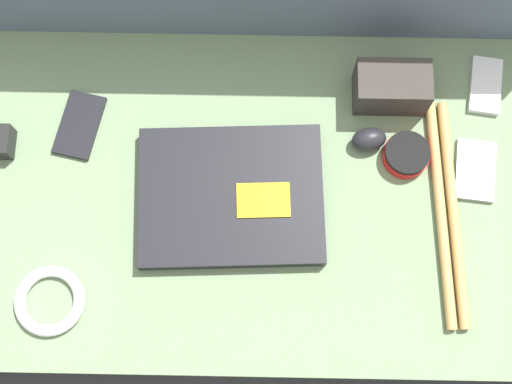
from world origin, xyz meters
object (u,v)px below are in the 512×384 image
phone_small (79,125)px  camera_pouch (392,87)px  computer_mouse (369,139)px  speaker_puck (406,155)px  phone_silver (475,170)px  phone_black (485,86)px  laptop (231,196)px

phone_small → camera_pouch: bearing=19.1°
computer_mouse → speaker_puck: (0.07, -0.03, -0.00)m
computer_mouse → phone_silver: bearing=-25.0°
speaker_puck → camera_pouch: 0.12m
speaker_puck → phone_small: speaker_puck is taller
speaker_puck → phone_black: speaker_puck is taller
laptop → phone_silver: 0.43m
laptop → phone_black: 0.50m
laptop → camera_pouch: camera_pouch is taller
phone_black → phone_small: bearing=-165.5°
laptop → computer_mouse: bearing=21.6°
computer_mouse → phone_black: 0.24m
computer_mouse → phone_silver: computer_mouse is taller
computer_mouse → phone_small: size_ratio=0.51×
speaker_puck → laptop: bearing=-165.1°
camera_pouch → laptop: bearing=-144.7°
laptop → phone_black: bearing=23.2°
computer_mouse → laptop: bearing=-166.2°
computer_mouse → phone_silver: (0.19, -0.05, -0.01)m
phone_small → camera_pouch: size_ratio=1.02×
computer_mouse → camera_pouch: (0.04, 0.09, 0.02)m
computer_mouse → phone_black: bearing=17.1°
phone_black → camera_pouch: (-0.18, -0.02, 0.03)m
laptop → speaker_puck: (0.30, 0.08, 0.00)m
phone_silver → camera_pouch: camera_pouch is taller
computer_mouse → camera_pouch: 0.10m
speaker_puck → phone_silver: bearing=-10.9°
speaker_puck → phone_silver: 0.12m
phone_silver → phone_small: size_ratio=0.88×
computer_mouse → speaker_puck: 0.07m
laptop → phone_silver: size_ratio=2.82×
laptop → computer_mouse: 0.26m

